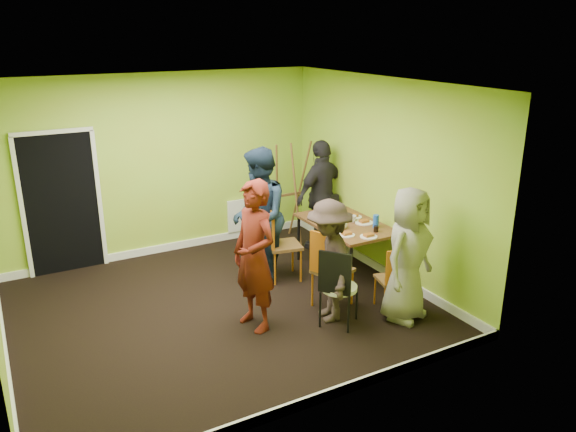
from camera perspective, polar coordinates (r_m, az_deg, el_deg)
name	(u,v)px	position (r m, az deg, el deg)	size (l,w,h in m)	color
ground	(221,308)	(7.33, -6.78, -9.28)	(5.00, 5.00, 0.00)	black
room_walls	(215,235)	(6.96, -7.40, -1.96)	(5.04, 4.54, 2.82)	#9EB42E
dining_table	(346,226)	(8.12, 5.92, -1.05)	(0.90, 1.50, 0.75)	black
chair_left_far	(278,239)	(7.85, -1.04, -2.36)	(0.53, 0.53, 1.08)	#C86812
chair_left_near	(329,265)	(7.07, 4.18, -5.02)	(0.56, 0.56, 1.04)	#C86812
chair_back_end	(327,212)	(8.85, 4.03, 0.36)	(0.46, 0.51, 0.92)	#C86812
chair_front_end	(395,276)	(7.14, 10.78, -5.96)	(0.43, 0.44, 0.87)	#C86812
chair_bentwood	(338,284)	(6.67, 5.06, -6.90)	(0.55, 0.54, 1.00)	black
easel	(291,192)	(9.28, 0.30, 2.44)	(0.67, 0.63, 1.68)	brown
plate_near_left	(318,218)	(8.24, 3.08, -0.24)	(0.24, 0.24, 0.01)	white
plate_near_right	(347,235)	(7.62, 5.98, -1.93)	(0.22, 0.22, 0.01)	white
plate_far_back	(326,211)	(8.60, 3.90, 0.56)	(0.23, 0.23, 0.01)	white
plate_far_front	(369,237)	(7.59, 8.19, -2.09)	(0.23, 0.23, 0.01)	white
plate_wall_back	(353,217)	(8.35, 6.65, -0.09)	(0.25, 0.25, 0.01)	white
plate_wall_front	(364,223)	(8.12, 7.73, -0.67)	(0.26, 0.26, 0.01)	white
thermos	(342,215)	(8.08, 5.52, 0.12)	(0.08, 0.08, 0.23)	white
blue_bottle	(376,221)	(7.94, 8.92, -0.53)	(0.08, 0.08, 0.18)	blue
orange_bottle	(338,215)	(8.27, 5.11, 0.06)	(0.04, 0.04, 0.09)	#C86812
glass_mid	(328,216)	(8.26, 4.12, 0.04)	(0.06, 0.06, 0.08)	black
glass_back	(338,210)	(8.50, 5.05, 0.62)	(0.06, 0.06, 0.10)	black
glass_front	(376,229)	(7.79, 8.93, -1.31)	(0.07, 0.07, 0.08)	black
cup_a	(343,225)	(7.85, 5.60, -0.93)	(0.13, 0.13, 0.10)	white
cup_b	(353,219)	(8.14, 6.59, -0.27)	(0.10, 0.10, 0.10)	white
person_standing	(254,256)	(6.51, -3.43, -4.10)	(0.66, 0.43, 1.81)	#57170F
person_left_far	(259,217)	(7.69, -2.96, -0.07)	(0.93, 0.72, 1.91)	#152335
person_left_near	(329,261)	(6.75, 4.19, -4.59)	(0.98, 0.56, 1.52)	#322521
person_back_end	(322,195)	(8.90, 3.48, 2.10)	(1.04, 0.43, 1.78)	black
person_front_end	(408,255)	(6.88, 12.07, -3.85)	(0.82, 0.53, 1.67)	gray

